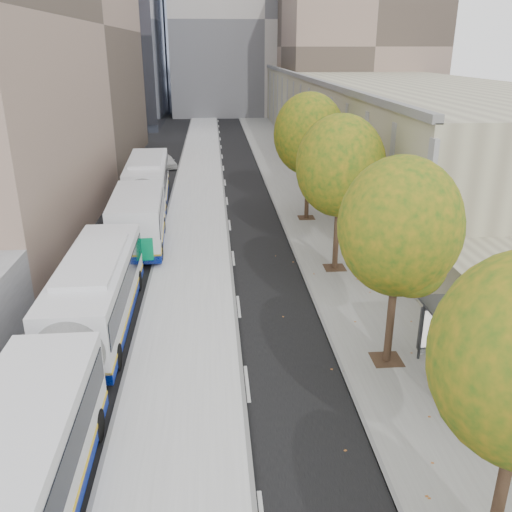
{
  "coord_description": "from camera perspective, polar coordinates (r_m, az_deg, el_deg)",
  "views": [
    {
      "loc": [
        -2.6,
        -3.9,
        10.9
      ],
      "look_at": [
        -0.88,
        17.79,
        2.5
      ],
      "focal_mm": 38.0,
      "sensor_mm": 36.0,
      "label": 1
    }
  ],
  "objects": [
    {
      "name": "tree_e",
      "position": [
        35.83,
        5.61,
        12.64
      ],
      "size": [
        4.6,
        4.6,
        7.92
      ],
      "color": "black",
      "rests_on": "sidewalk"
    },
    {
      "name": "bus_shelter",
      "position": [
        19.12,
        21.97,
        -7.67
      ],
      "size": [
        1.9,
        4.4,
        2.53
      ],
      "color": "#383A3F",
      "rests_on": "sidewalk"
    },
    {
      "name": "distant_car",
      "position": [
        53.81,
        -9.42,
        9.81
      ],
      "size": [
        2.54,
        3.91,
        1.24
      ],
      "primitive_type": "imported",
      "rotation": [
        0.0,
        0.0,
        0.32
      ],
      "color": "#BBBBBB",
      "rests_on": "ground"
    },
    {
      "name": "tree_c",
      "position": [
        18.87,
        14.9,
        2.97
      ],
      "size": [
        4.2,
        4.2,
        7.28
      ],
      "color": "black",
      "rests_on": "sidewalk"
    },
    {
      "name": "bus_near",
      "position": [
        19.64,
        -18.43,
        -8.35
      ],
      "size": [
        2.78,
        17.61,
        2.93
      ],
      "rotation": [
        0.0,
        0.0,
        0.01
      ],
      "color": "silver",
      "rests_on": "ground"
    },
    {
      "name": "sidewalk",
      "position": [
        40.95,
        5.1,
        5.64
      ],
      "size": [
        4.75,
        150.0,
        0.08
      ],
      "primitive_type": "cube",
      "color": "gray",
      "rests_on": "ground"
    },
    {
      "name": "bus_platform",
      "position": [
        40.4,
        -6.21,
        5.44
      ],
      "size": [
        4.25,
        150.0,
        0.15
      ],
      "primitive_type": "cube",
      "color": "#B7B7B7",
      "rests_on": "ground"
    },
    {
      "name": "building_far_block",
      "position": [
        100.36,
        0.41,
        23.45
      ],
      "size": [
        30.0,
        18.0,
        30.0
      ],
      "primitive_type": "cube",
      "color": "#AFA9A2",
      "rests_on": "ground"
    },
    {
      "name": "tree_d",
      "position": [
        27.18,
        8.86,
        9.34
      ],
      "size": [
        4.4,
        4.4,
        7.6
      ],
      "color": "black",
      "rests_on": "sidewalk"
    },
    {
      "name": "building_tan",
      "position": [
        70.61,
        10.71,
        15.15
      ],
      "size": [
        18.0,
        92.0,
        8.0
      ],
      "primitive_type": "cube",
      "color": "gray",
      "rests_on": "ground"
    },
    {
      "name": "bus_far",
      "position": [
        37.29,
        -11.68,
        6.42
      ],
      "size": [
        3.7,
        19.01,
        3.15
      ],
      "rotation": [
        0.0,
        0.0,
        0.05
      ],
      "color": "silver",
      "rests_on": "ground"
    }
  ]
}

